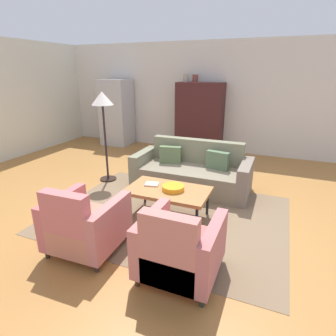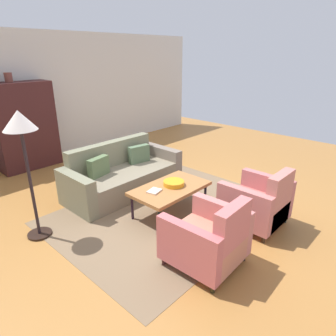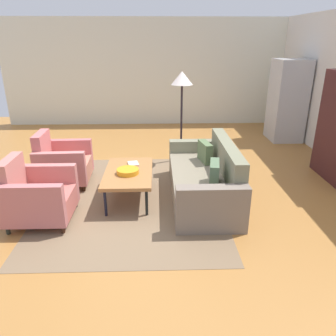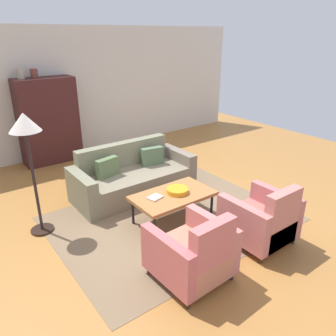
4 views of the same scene
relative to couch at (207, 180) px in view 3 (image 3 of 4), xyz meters
name	(u,v)px [view 3 (image 3 of 4)]	position (x,y,z in m)	size (l,w,h in m)	color
ground_plane	(137,199)	(0.03, -1.08, -0.29)	(11.43, 11.43, 0.00)	#A76F35
wall_left	(145,73)	(-4.73, -1.08, 1.11)	(0.12, 7.63, 2.80)	silver
area_rug	(133,198)	(0.00, -1.14, -0.28)	(3.40, 2.60, 0.01)	#7B6349
couch	(207,180)	(0.00, 0.00, 0.00)	(2.10, 0.90, 0.86)	#7C715B
coffee_table	(128,174)	(0.00, -1.19, 0.12)	(1.20, 0.70, 0.44)	black
armchair_left	(61,164)	(-0.60, -2.35, 0.06)	(0.83, 0.83, 0.88)	#3C1B1C
armchair_right	(36,197)	(0.60, -2.35, 0.06)	(0.80, 0.80, 0.88)	#31251F
fruit_bowl	(128,171)	(0.08, -1.19, 0.19)	(0.32, 0.32, 0.07)	orange
book_stack	(133,164)	(-0.29, -1.13, 0.17)	(0.23, 0.20, 0.02)	beige
refrigerator	(287,101)	(-3.05, 2.29, 0.64)	(0.80, 0.73, 1.85)	#B7BABF
floor_lamp	(182,87)	(-1.68, -0.28, 1.16)	(0.40, 0.40, 1.72)	black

